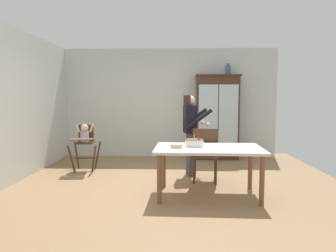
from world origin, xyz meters
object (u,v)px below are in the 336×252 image
china_cabinet (217,117)px  high_chair_with_toddler (85,139)px  birthday_cake (194,143)px  serving_bowl (176,146)px  ceramic_vase (228,70)px  dining_table (208,153)px  adult_person (190,125)px  dining_chair_far_side (205,151)px

china_cabinet → high_chair_with_toddler: (-2.85, -1.30, -0.37)m
china_cabinet → birthday_cake: china_cabinet is taller
serving_bowl → ceramic_vase: bearing=67.4°
high_chair_with_toddler → china_cabinet: bearing=19.7°
ceramic_vase → high_chair_with_toddler: ceramic_vase is taller
china_cabinet → dining_table: size_ratio=1.25×
high_chair_with_toddler → adult_person: size_ratio=0.62×
birthday_cake → dining_chair_far_side: (0.22, 0.61, -0.24)m
china_cabinet → adult_person: 1.79m
adult_person → birthday_cake: 1.15m
adult_person → ceramic_vase: bearing=-39.3°
china_cabinet → high_chair_with_toddler: bearing=-155.4°
ceramic_vase → dining_chair_far_side: 2.79m
china_cabinet → ceramic_vase: size_ratio=7.53×
adult_person → dining_table: adult_person is taller
birthday_cake → high_chair_with_toddler: bearing=145.4°
dining_table → dining_chair_far_side: bearing=88.8°
dining_table → high_chair_with_toddler: bearing=146.4°
china_cabinet → birthday_cake: (-0.70, -2.78, -0.23)m
high_chair_with_toddler → serving_bowl: high_chair_with_toddler is taller
ceramic_vase → high_chair_with_toddler: size_ratio=0.28×
high_chair_with_toddler → dining_table: 2.83m
ceramic_vase → dining_table: size_ratio=0.17×
dining_table → serving_bowl: size_ratio=9.00×
dining_table → serving_bowl: (-0.48, -0.05, 0.12)m
high_chair_with_toddler → adult_person: bearing=-13.9°
dining_table → china_cabinet: bearing=80.2°
high_chair_with_toddler → birthday_cake: bearing=-39.4°
china_cabinet → ceramic_vase: bearing=0.9°
adult_person → china_cabinet: bearing=-32.6°
serving_bowl → dining_chair_far_side: size_ratio=0.19×
china_cabinet → serving_bowl: 3.09m
high_chair_with_toddler → dining_table: bearing=-38.5°
ceramic_vase → adult_person: (-0.96, -1.64, -1.18)m
dining_chair_far_side → china_cabinet: bearing=-96.9°
serving_bowl → dining_chair_far_side: 0.92m
ceramic_vase → serving_bowl: size_ratio=1.50×
birthday_cake → serving_bowl: size_ratio=1.56×
china_cabinet → birthday_cake: 2.88m
high_chair_with_toddler → birthday_cake: 2.61m
serving_bowl → dining_table: bearing=6.1°
birthday_cake → serving_bowl: birthday_cake is taller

